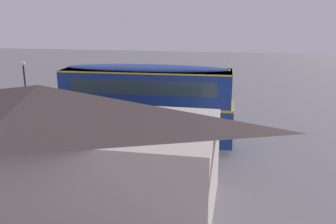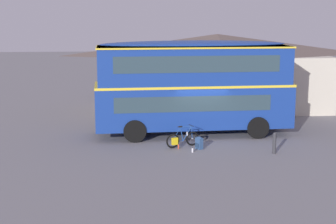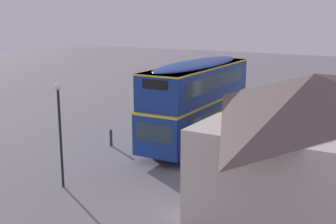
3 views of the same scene
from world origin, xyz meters
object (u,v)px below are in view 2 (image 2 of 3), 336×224
(backpack_on_ground, at_px, (199,143))
(water_bottle_clear_plastic, at_px, (193,150))
(water_bottle_red_squeeze, at_px, (178,146))
(kerb_bollard, at_px, (274,143))
(touring_bicycle, at_px, (182,139))
(double_decker_bus, at_px, (193,83))

(backpack_on_ground, bearing_deg, water_bottle_clear_plastic, -124.95)
(backpack_on_ground, relative_size, water_bottle_red_squeeze, 2.36)
(water_bottle_red_squeeze, relative_size, kerb_bollard, 0.25)
(water_bottle_red_squeeze, relative_size, water_bottle_clear_plastic, 1.05)
(water_bottle_red_squeeze, bearing_deg, kerb_bollard, -16.65)
(water_bottle_clear_plastic, height_order, kerb_bollard, kerb_bollard)
(water_bottle_red_squeeze, height_order, kerb_bollard, kerb_bollard)
(touring_bicycle, height_order, water_bottle_red_squeeze, touring_bicycle)
(touring_bicycle, relative_size, water_bottle_clear_plastic, 7.08)
(backpack_on_ground, relative_size, water_bottle_clear_plastic, 2.49)
(water_bottle_red_squeeze, bearing_deg, water_bottle_clear_plastic, -50.29)
(water_bottle_red_squeeze, bearing_deg, backpack_on_ground, -7.12)
(touring_bicycle, bearing_deg, double_decker_bus, 69.86)
(water_bottle_clear_plastic, bearing_deg, double_decker_bus, 81.32)
(backpack_on_ground, distance_m, water_bottle_red_squeeze, 0.96)
(double_decker_bus, height_order, touring_bicycle, double_decker_bus)
(double_decker_bus, distance_m, touring_bicycle, 3.43)
(double_decker_bus, bearing_deg, water_bottle_clear_plastic, -98.68)
(water_bottle_clear_plastic, bearing_deg, touring_bicycle, 111.19)
(water_bottle_red_squeeze, distance_m, water_bottle_clear_plastic, 0.87)
(double_decker_bus, bearing_deg, water_bottle_red_squeeze, -111.58)
(kerb_bollard, bearing_deg, touring_bicycle, 158.88)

